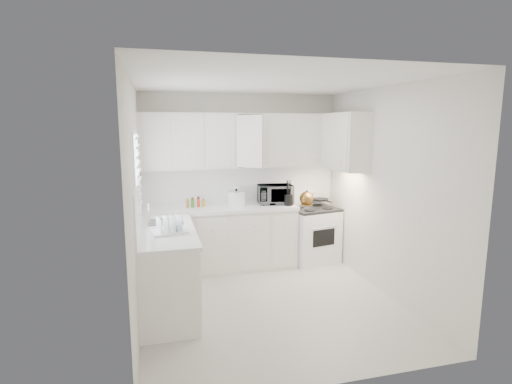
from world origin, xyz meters
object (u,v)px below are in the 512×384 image
object	(u,v)px
stove	(313,227)
utensil_crock	(288,192)
microwave	(275,192)
rice_cooker	(236,197)
tea_kettle	(307,197)
dish_rack	(168,224)

from	to	relation	value
stove	utensil_crock	size ratio (longest dim) A/B	2.79
microwave	rice_cooker	bearing A→B (deg)	-171.19
rice_cooker	tea_kettle	bearing A→B (deg)	-11.56
microwave	utensil_crock	world-z (taller)	utensil_crock
stove	tea_kettle	world-z (taller)	tea_kettle
utensil_crock	dish_rack	xyz separation A→B (m)	(-1.78, -1.13, -0.10)
utensil_crock	dish_rack	size ratio (longest dim) A/B	1.06
stove	tea_kettle	distance (m)	0.57
rice_cooker	dish_rack	xyz separation A→B (m)	(-1.03, -1.30, -0.03)
rice_cooker	dish_rack	world-z (taller)	rice_cooker
stove	rice_cooker	bearing A→B (deg)	167.36
tea_kettle	utensil_crock	size ratio (longest dim) A/B	0.67
dish_rack	utensil_crock	bearing A→B (deg)	20.69
tea_kettle	microwave	world-z (taller)	microwave
tea_kettle	stove	bearing A→B (deg)	23.60
tea_kettle	microwave	distance (m)	0.48
microwave	rice_cooker	xyz separation A→B (m)	(-0.61, -0.03, -0.05)
dish_rack	tea_kettle	bearing A→B (deg)	16.70
stove	dish_rack	size ratio (longest dim) A/B	2.96
tea_kettle	dish_rack	xyz separation A→B (m)	(-2.06, -1.11, -0.01)
stove	utensil_crock	distance (m)	0.77
stove	microwave	bearing A→B (deg)	163.48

